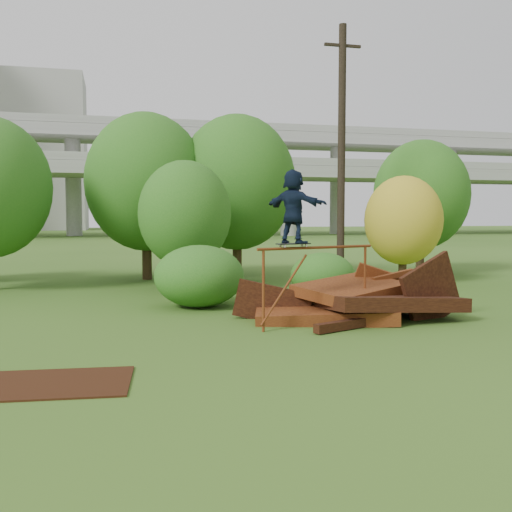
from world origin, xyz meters
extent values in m
plane|color=#2D5116|center=(0.00, 0.00, 0.00)|extent=(240.00, 240.00, 0.00)
cube|color=#3F150B|center=(0.97, 2.22, 0.18)|extent=(3.73, 2.86, 0.55)
cube|color=black|center=(2.47, 1.92, 0.42)|extent=(3.50, 2.37, 0.65)
cube|color=#3F150B|center=(1.77, 2.42, 0.70)|extent=(3.19, 2.81, 0.56)
cube|color=black|center=(3.57, 1.72, 0.65)|extent=(2.03, 0.70, 2.02)
cube|color=#3F150B|center=(2.77, 3.22, 0.55)|extent=(1.51, 0.68, 1.51)
cube|color=black|center=(-0.23, 2.62, 0.35)|extent=(1.93, 0.71, 1.28)
cube|color=black|center=(1.27, 1.02, 0.12)|extent=(2.29, 1.09, 0.20)
cube|color=#3F150B|center=(3.17, 2.92, 0.95)|extent=(1.32, 0.42, 0.32)
cylinder|color=maroon|center=(-0.84, 1.15, 0.90)|extent=(0.06, 0.06, 1.80)
cylinder|color=maroon|center=(1.89, 1.91, 0.90)|extent=(0.06, 0.06, 1.80)
cylinder|color=maroon|center=(0.52, 1.53, 1.80)|extent=(3.04, 0.90, 0.06)
cube|color=black|center=(-0.10, 1.36, 1.91)|extent=(0.83, 0.42, 0.03)
cylinder|color=beige|center=(-0.35, 1.20, 1.86)|extent=(0.06, 0.04, 0.06)
cylinder|color=beige|center=(-0.40, 1.37, 1.86)|extent=(0.06, 0.04, 0.06)
cylinder|color=beige|center=(0.20, 1.35, 1.86)|extent=(0.06, 0.04, 0.06)
cylinder|color=beige|center=(0.15, 1.52, 1.86)|extent=(0.06, 0.04, 0.06)
imported|color=black|center=(-0.10, 1.36, 2.74)|extent=(1.32, 1.49, 1.63)
cube|color=black|center=(-4.85, -1.86, 0.01)|extent=(2.35, 1.78, 0.03)
cylinder|color=black|center=(-2.73, 12.28, 1.05)|extent=(0.38, 0.38, 2.09)
ellipsoid|color=#1A5617|center=(-2.73, 12.28, 3.87)|extent=(4.74, 4.74, 5.45)
cylinder|color=black|center=(-1.67, 8.41, 0.72)|extent=(0.32, 0.32, 1.43)
ellipsoid|color=#1A5617|center=(-1.67, 8.41, 2.60)|extent=(3.11, 3.11, 3.58)
cylinder|color=black|center=(0.91, 12.13, 1.05)|extent=(0.38, 0.38, 2.09)
ellipsoid|color=#1A5617|center=(0.91, 12.13, 3.89)|extent=(4.78, 4.78, 5.50)
cylinder|color=black|center=(6.67, 8.92, 0.63)|extent=(0.31, 0.31, 1.26)
ellipsoid|color=#A58C19|center=(6.67, 8.92, 2.36)|extent=(2.93, 2.93, 3.37)
cylinder|color=black|center=(9.20, 12.03, 0.95)|extent=(0.36, 0.36, 1.90)
ellipsoid|color=#1A5617|center=(9.20, 12.03, 3.47)|extent=(4.18, 4.18, 4.81)
ellipsoid|color=#1A5617|center=(-1.71, 4.86, 0.86)|extent=(2.50, 2.30, 1.73)
ellipsoid|color=#1A5617|center=(2.20, 5.63, 0.71)|extent=(1.99, 1.83, 1.41)
cylinder|color=black|center=(4.19, 9.05, 4.73)|extent=(0.28, 0.28, 9.46)
cube|color=black|center=(4.19, 9.05, 8.70)|extent=(1.40, 0.10, 0.10)
cube|color=gray|center=(0.00, 60.00, 8.00)|extent=(160.00, 9.00, 1.40)
cube|color=gray|center=(0.00, 66.00, 13.00)|extent=(160.00, 9.00, 1.40)
cylinder|color=gray|center=(0.00, 60.00, 4.00)|extent=(2.20, 2.20, 8.00)
cylinder|color=gray|center=(18.00, 60.00, 4.00)|extent=(2.20, 2.20, 8.00)
cube|color=#9E9E99|center=(-16.00, 102.00, 14.00)|extent=(14.00, 14.00, 28.00)
camera|label=1|loc=(-3.96, -10.72, 2.52)|focal=40.00mm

